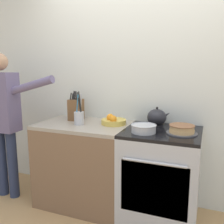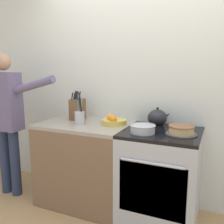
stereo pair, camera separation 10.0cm
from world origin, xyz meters
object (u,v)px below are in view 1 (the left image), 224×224
(tea_kettle, at_px, (157,117))
(person_baker, at_px, (4,114))
(layer_cake, at_px, (182,130))
(mixing_bowl, at_px, (144,128))
(stove_range, at_px, (160,175))
(knife_block, at_px, (76,109))
(utensil_crock, at_px, (79,117))
(fruit_bowl, at_px, (113,121))

(tea_kettle, height_order, person_baker, person_baker)
(person_baker, bearing_deg, layer_cake, 1.33)
(tea_kettle, relative_size, mixing_bowl, 1.03)
(layer_cake, bearing_deg, person_baker, -175.11)
(layer_cake, bearing_deg, stove_range, 167.75)
(stove_range, xyz_separation_m, knife_block, (-0.99, 0.13, 0.57))
(mixing_bowl, relative_size, knife_block, 0.71)
(utensil_crock, distance_m, person_baker, 0.88)
(fruit_bowl, bearing_deg, utensil_crock, -158.13)
(utensil_crock, distance_m, fruit_bowl, 0.35)
(stove_range, relative_size, layer_cake, 3.26)
(knife_block, xyz_separation_m, fruit_bowl, (0.47, -0.06, -0.08))
(knife_block, distance_m, person_baker, 0.79)
(tea_kettle, xyz_separation_m, person_baker, (-1.62, -0.40, -0.01))
(tea_kettle, relative_size, knife_block, 0.73)
(layer_cake, height_order, utensil_crock, utensil_crock)
(mixing_bowl, distance_m, knife_block, 0.88)
(stove_range, distance_m, mixing_bowl, 0.52)
(tea_kettle, distance_m, knife_block, 0.90)
(layer_cake, height_order, knife_block, knife_block)
(layer_cake, xyz_separation_m, mixing_bowl, (-0.33, -0.09, 0.00))
(stove_range, distance_m, tea_kettle, 0.57)
(tea_kettle, height_order, fruit_bowl, tea_kettle)
(knife_block, height_order, person_baker, person_baker)
(stove_range, xyz_separation_m, utensil_crock, (-0.85, -0.06, 0.52))
(knife_block, height_order, fruit_bowl, knife_block)
(knife_block, xyz_separation_m, utensil_crock, (0.14, -0.19, -0.04))
(mixing_bowl, bearing_deg, layer_cake, 15.05)
(fruit_bowl, bearing_deg, knife_block, 173.28)
(layer_cake, relative_size, utensil_crock, 0.84)
(stove_range, distance_m, utensil_crock, 1.00)
(tea_kettle, distance_m, fruit_bowl, 0.45)
(stove_range, distance_m, knife_block, 1.14)
(utensil_crock, xyz_separation_m, person_baker, (-0.86, -0.14, 0.00))
(tea_kettle, bearing_deg, layer_cake, -41.14)
(layer_cake, xyz_separation_m, knife_block, (-1.17, 0.17, 0.08))
(stove_range, height_order, utensil_crock, utensil_crock)
(utensil_crock, relative_size, person_baker, 0.20)
(mixing_bowl, distance_m, person_baker, 1.57)
(mixing_bowl, xyz_separation_m, knife_block, (-0.84, 0.25, 0.08))
(mixing_bowl, relative_size, fruit_bowl, 0.90)
(mixing_bowl, bearing_deg, stove_range, 40.95)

